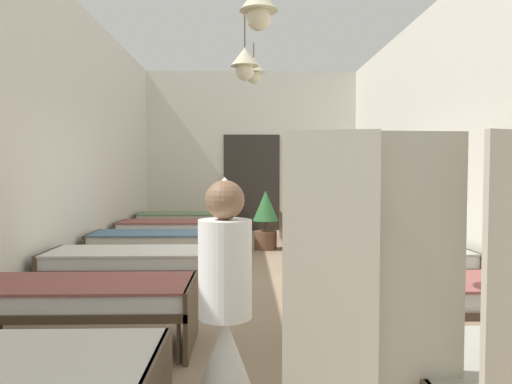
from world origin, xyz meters
TOP-DOWN VIEW (x-y plane):
  - ground_plane at (0.00, 0.00)m, footprint 5.83×11.76m
  - room_shell at (-0.00, 1.17)m, footprint 5.63×11.36m
  - bed_left_row_1 at (-1.57, -2.44)m, footprint 1.90×0.84m
  - bed_right_row_1 at (1.57, -2.44)m, footprint 1.90×0.84m
  - bed_left_row_2 at (-1.57, -0.81)m, footprint 1.90×0.84m
  - bed_right_row_2 at (1.57, -0.81)m, footprint 1.90×0.84m
  - bed_left_row_3 at (-1.57, 0.81)m, footprint 1.90×0.84m
  - bed_right_row_3 at (1.57, 0.81)m, footprint 1.90×0.84m
  - bed_left_row_4 at (-1.57, 2.44)m, footprint 1.90×0.84m
  - bed_right_row_4 at (1.57, 2.44)m, footprint 1.90×0.84m
  - bed_left_row_5 at (-1.57, 4.07)m, footprint 1.90×0.84m
  - bed_right_row_5 at (1.57, 4.07)m, footprint 1.90×0.84m
  - nurse_near_aisle at (-0.29, -3.86)m, footprint 0.52×0.52m
  - potted_plant at (0.22, 2.63)m, footprint 0.49×0.49m
  - privacy_screen at (0.62, -4.42)m, footprint 1.25×0.18m

SIDE VIEW (x-z plane):
  - ground_plane at x=0.00m, z-range -0.10..0.00m
  - bed_left_row_1 at x=-1.57m, z-range 0.15..0.73m
  - bed_right_row_1 at x=1.57m, z-range 0.15..0.73m
  - bed_left_row_2 at x=-1.57m, z-range 0.15..0.73m
  - bed_right_row_2 at x=1.57m, z-range 0.15..0.73m
  - bed_left_row_3 at x=-1.57m, z-range 0.15..0.73m
  - bed_right_row_3 at x=1.57m, z-range 0.15..0.73m
  - bed_left_row_4 at x=-1.57m, z-range 0.15..0.73m
  - bed_right_row_4 at x=1.57m, z-range 0.15..0.73m
  - bed_left_row_5 at x=-1.57m, z-range 0.15..0.73m
  - bed_right_row_5 at x=1.57m, z-range 0.15..0.73m
  - nurse_near_aisle at x=-0.29m, z-range -0.21..1.27m
  - potted_plant at x=0.22m, z-range 0.06..1.19m
  - privacy_screen at x=0.62m, z-range 0.00..1.70m
  - room_shell at x=0.00m, z-range 0.01..3.99m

